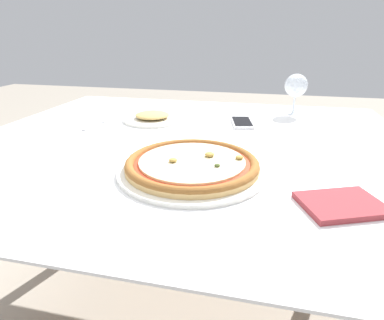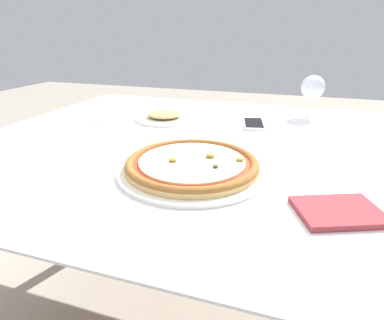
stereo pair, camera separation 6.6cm
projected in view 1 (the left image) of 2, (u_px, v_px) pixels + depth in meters
ground_plane at (188, 319)px, 1.26m from camera, size 10.00×10.00×0.00m
dining_table at (186, 163)px, 1.01m from camera, size 1.35×1.18×0.74m
pizza_plate at (192, 165)px, 0.76m from camera, size 0.36×0.36×0.04m
fork at (98, 123)px, 1.16m from camera, size 0.03×0.17×0.00m
wine_glass_far_left at (296, 86)px, 1.26m from camera, size 0.09×0.09×0.16m
cell_phone at (242, 122)px, 1.16m from camera, size 0.10×0.16×0.01m
side_plate at (152, 117)px, 1.20m from camera, size 0.22×0.22×0.03m
napkin_folded at (341, 204)px, 0.61m from camera, size 0.18×0.16×0.01m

